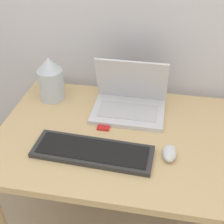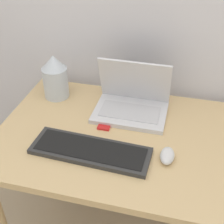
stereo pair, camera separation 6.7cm
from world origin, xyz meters
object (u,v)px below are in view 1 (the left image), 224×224
object	(u,v)px
laptop	(129,101)
keyboard	(93,151)
vase	(51,79)
mouse	(169,153)
mp3_player	(104,126)

from	to	relation	value
laptop	keyboard	bearing A→B (deg)	-107.19
laptop	vase	distance (m)	0.38
keyboard	mouse	distance (m)	0.29
mouse	vase	xyz separation A→B (m)	(-0.56, 0.31, 0.09)
laptop	vase	bearing A→B (deg)	174.69
keyboard	laptop	bearing A→B (deg)	72.81
keyboard	vase	size ratio (longest dim) A/B	2.17
laptop	mouse	xyz separation A→B (m)	(0.19, -0.27, -0.03)
laptop	mouse	distance (m)	0.33
mouse	keyboard	bearing A→B (deg)	-172.98
keyboard	mouse	size ratio (longest dim) A/B	5.02
vase	mp3_player	bearing A→B (deg)	-31.75
laptop	mouse	bearing A→B (deg)	-55.37
laptop	vase	size ratio (longest dim) A/B	1.49
mouse	mp3_player	size ratio (longest dim) A/B	1.69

